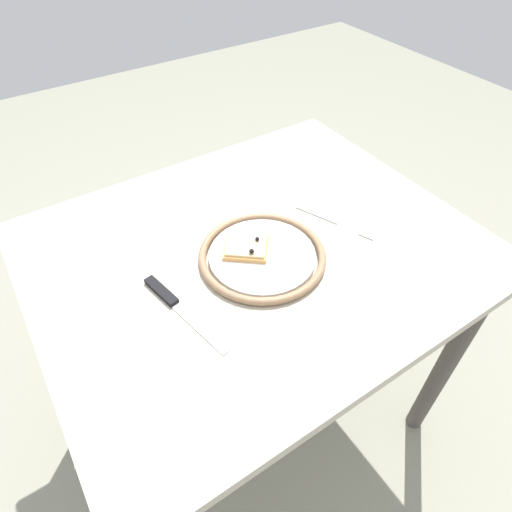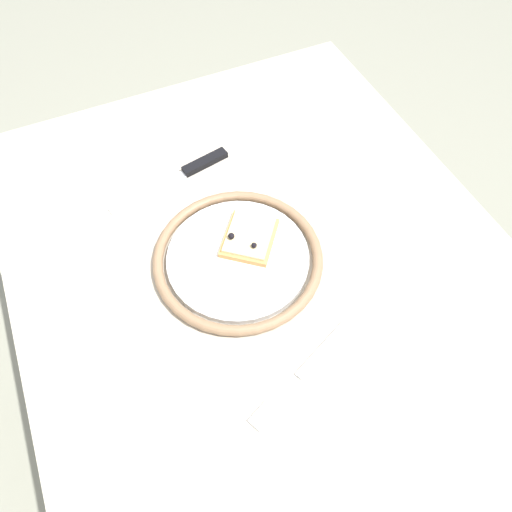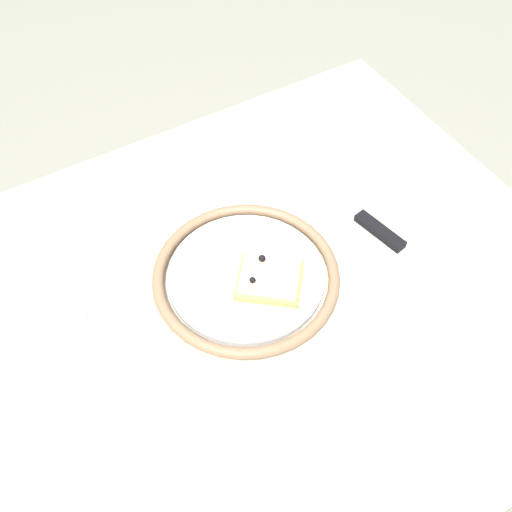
# 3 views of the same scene
# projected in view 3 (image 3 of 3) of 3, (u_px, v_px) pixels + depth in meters

# --- Properties ---
(ground_plane) EXTENTS (6.00, 6.00, 0.00)m
(ground_plane) POSITION_uv_depth(u_px,v_px,m) (255.00, 478.00, 1.50)
(ground_plane) COLOR gray
(dining_table) EXTENTS (0.95, 0.79, 0.76)m
(dining_table) POSITION_uv_depth(u_px,v_px,m) (254.00, 342.00, 0.98)
(dining_table) COLOR #BCB29E
(dining_table) RESTS_ON ground_plane
(plate) EXTENTS (0.27, 0.27, 0.02)m
(plate) POSITION_uv_depth(u_px,v_px,m) (246.00, 276.00, 0.91)
(plate) COLOR white
(plate) RESTS_ON dining_table
(pizza_slice_near) EXTENTS (0.12, 0.12, 0.03)m
(pizza_slice_near) POSITION_uv_depth(u_px,v_px,m) (269.00, 279.00, 0.89)
(pizza_slice_near) COLOR tan
(pizza_slice_near) RESTS_ON plate
(knife) EXTENTS (0.07, 0.24, 0.01)m
(knife) POSITION_uv_depth(u_px,v_px,m) (364.00, 220.00, 0.98)
(knife) COLOR silver
(knife) RESTS_ON dining_table
(fork) EXTENTS (0.09, 0.19, 0.00)m
(fork) POSITION_uv_depth(u_px,v_px,m) (114.00, 346.00, 0.84)
(fork) COLOR silver
(fork) RESTS_ON dining_table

